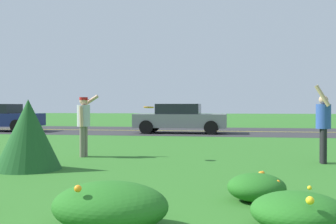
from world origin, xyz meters
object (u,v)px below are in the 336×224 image
(person_thrower_red_cap_gray_shirt, at_px, (84,120))
(person_catcher_blue_shirt, at_px, (323,122))
(car_gray_center_left, at_px, (180,118))
(frisbee_orange, at_px, (149,107))

(person_thrower_red_cap_gray_shirt, height_order, person_catcher_blue_shirt, person_catcher_blue_shirt)
(person_thrower_red_cap_gray_shirt, distance_m, car_gray_center_left, 9.80)
(person_thrower_red_cap_gray_shirt, relative_size, frisbee_orange, 6.33)
(person_thrower_red_cap_gray_shirt, relative_size, car_gray_center_left, 0.37)
(person_thrower_red_cap_gray_shirt, bearing_deg, frisbee_orange, -10.55)
(frisbee_orange, bearing_deg, person_thrower_red_cap_gray_shirt, 169.45)
(person_catcher_blue_shirt, relative_size, car_gray_center_left, 0.41)
(person_catcher_blue_shirt, bearing_deg, car_gray_center_left, 115.25)
(person_catcher_blue_shirt, bearing_deg, person_thrower_red_cap_gray_shirt, 177.19)
(person_thrower_red_cap_gray_shirt, bearing_deg, car_gray_center_left, 82.35)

